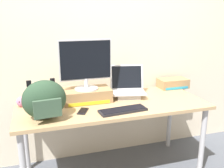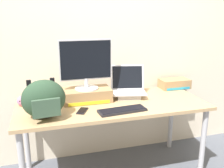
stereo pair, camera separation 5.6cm
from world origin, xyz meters
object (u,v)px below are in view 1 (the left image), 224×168
messenger_backpack (44,100)px  coffee_mug (48,96)px  desktop_monitor (86,64)px  external_keyboard (123,110)px  cell_phone (83,111)px  plush_toy (21,102)px  open_laptop (128,91)px  toner_box_yellow (87,95)px  toner_box_cyan (173,83)px

messenger_backpack → coffee_mug: size_ratio=2.72×
desktop_monitor → coffee_mug: bearing=162.1°
desktop_monitor → external_keyboard: bearing=-55.9°
messenger_backpack → coffee_mug: messenger_backpack is taller
cell_phone → plush_toy: plush_toy is taller
open_laptop → cell_phone: size_ratio=2.39×
desktop_monitor → messenger_backpack: desktop_monitor is taller
desktop_monitor → plush_toy: (-0.58, 0.03, -0.31)m
desktop_monitor → plush_toy: 0.65m
toner_box_yellow → coffee_mug: (-0.34, 0.11, -0.01)m
open_laptop → coffee_mug: size_ratio=2.81×
toner_box_yellow → external_keyboard: 0.42m
toner_box_cyan → messenger_backpack: bearing=-162.0°
external_keyboard → plush_toy: bearing=149.8°
cell_phone → toner_box_cyan: bearing=46.2°
desktop_monitor → external_keyboard: size_ratio=1.16×
external_keyboard → coffee_mug: 0.74m
toner_box_yellow → open_laptop: open_laptop is taller
cell_phone → messenger_backpack: bearing=-146.7°
plush_toy → toner_box_yellow: bearing=-3.2°
cell_phone → open_laptop: bearing=53.4°
messenger_backpack → open_laptop: bearing=14.3°
toner_box_yellow → toner_box_cyan: 1.02m
external_keyboard → messenger_backpack: (-0.63, 0.05, 0.14)m
open_laptop → plush_toy: open_laptop is taller
messenger_backpack → cell_phone: messenger_backpack is taller
messenger_backpack → coffee_mug: 0.41m
coffee_mug → plush_toy: size_ratio=1.50×
messenger_backpack → toner_box_yellow: bearing=30.4°
toner_box_yellow → open_laptop: (0.41, 0.01, 0.00)m
desktop_monitor → toner_box_cyan: (1.01, 0.16, -0.30)m
toner_box_yellow → plush_toy: size_ratio=4.97×
coffee_mug → toner_box_cyan: coffee_mug is taller
coffee_mug → external_keyboard: bearing=-38.0°
toner_box_yellow → coffee_mug: bearing=162.6°
desktop_monitor → cell_phone: size_ratio=3.07×
messenger_backpack → coffee_mug: bearing=77.1°
coffee_mug → toner_box_cyan: (1.35, 0.05, -0.00)m
coffee_mug → cell_phone: coffee_mug is taller
open_laptop → external_keyboard: (-0.18, -0.36, -0.05)m
desktop_monitor → open_laptop: desktop_monitor is taller
open_laptop → plush_toy: (-0.99, 0.02, -0.02)m
plush_toy → toner_box_cyan: 1.59m
desktop_monitor → plush_toy: bearing=176.3°
toner_box_yellow → desktop_monitor: bearing=-89.5°
messenger_backpack → cell_phone: (0.30, 0.04, -0.15)m
external_keyboard → messenger_backpack: bearing=169.8°
messenger_backpack → plush_toy: bearing=113.5°
toner_box_yellow → desktop_monitor: desktop_monitor is taller
open_laptop → external_keyboard: 0.40m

